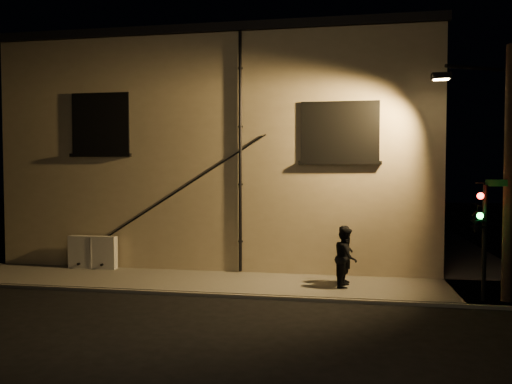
% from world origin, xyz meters
% --- Properties ---
extents(ground, '(90.00, 90.00, 0.00)m').
position_xyz_m(ground, '(0.00, 0.00, 0.00)').
color(ground, black).
extents(sidewalk, '(21.00, 16.00, 0.12)m').
position_xyz_m(sidewalk, '(1.22, 4.39, 0.06)').
color(sidewalk, '#615E57').
rests_on(sidewalk, ground).
extents(building, '(16.20, 12.23, 8.80)m').
position_xyz_m(building, '(-3.00, 8.99, 4.40)').
color(building, tan).
rests_on(building, ground).
extents(utility_cabinet, '(1.80, 0.30, 1.18)m').
position_xyz_m(utility_cabinet, '(-7.24, 2.70, 0.71)').
color(utility_cabinet, beige).
rests_on(utility_cabinet, sidewalk).
extents(pedestrian_a, '(0.45, 0.68, 1.84)m').
position_xyz_m(pedestrian_a, '(1.81, 1.77, 1.04)').
color(pedestrian_a, black).
rests_on(pedestrian_a, sidewalk).
extents(pedestrian_b, '(0.78, 0.96, 1.83)m').
position_xyz_m(pedestrian_b, '(1.82, 1.34, 1.03)').
color(pedestrian_b, black).
rests_on(pedestrian_b, sidewalk).
extents(traffic_signal, '(1.16, 1.93, 3.32)m').
position_xyz_m(traffic_signal, '(5.31, 0.19, 2.35)').
color(traffic_signal, black).
rests_on(traffic_signal, sidewalk).
extents(streetlamp_pole, '(2.02, 1.39, 7.06)m').
position_xyz_m(streetlamp_pole, '(6.05, 0.48, 3.76)').
color(streetlamp_pole, black).
rests_on(streetlamp_pole, ground).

